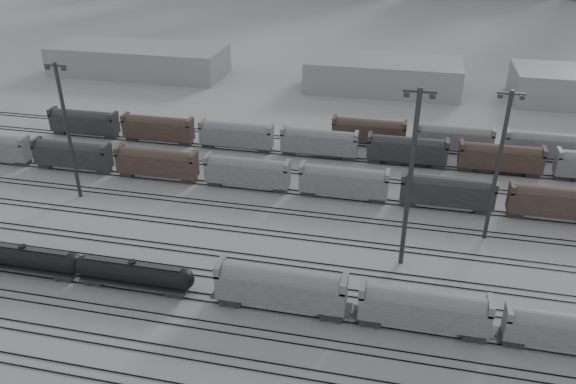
% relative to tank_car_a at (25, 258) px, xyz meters
% --- Properties ---
extents(ground, '(900.00, 900.00, 0.00)m').
position_rel_tank_car_a_xyz_m(ground, '(31.34, -1.00, -2.42)').
color(ground, '#BCBCC1').
rests_on(ground, ground).
extents(tracks, '(220.00, 71.50, 0.16)m').
position_rel_tank_car_a_xyz_m(tracks, '(31.34, 16.50, -2.34)').
color(tracks, black).
rests_on(tracks, ground).
extents(tank_car_a, '(16.95, 2.83, 4.19)m').
position_rel_tank_car_a_xyz_m(tank_car_a, '(0.00, 0.00, 0.00)').
color(tank_car_a, '#242426').
rests_on(tank_car_a, ground).
extents(tank_car_b, '(16.67, 2.78, 4.12)m').
position_rel_tank_car_a_xyz_m(tank_car_b, '(16.01, 0.00, -0.04)').
color(tank_car_b, '#242426').
rests_on(tank_car_b, ground).
extents(hopper_car_a, '(16.23, 3.23, 5.81)m').
position_rel_tank_car_a_xyz_m(hopper_car_a, '(35.70, 0.00, 1.16)').
color(hopper_car_a, '#242426').
rests_on(hopper_car_a, ground).
extents(hopper_car_b, '(15.14, 3.01, 5.41)m').
position_rel_tank_car_a_xyz_m(hopper_car_b, '(52.86, 0.00, 0.92)').
color(hopper_car_b, '#242426').
rests_on(hopper_car_b, ground).
extents(hopper_car_c, '(13.55, 2.69, 4.84)m').
position_rel_tank_car_a_xyz_m(hopper_car_c, '(68.60, 0.00, 0.57)').
color(hopper_car_c, '#242426').
rests_on(hopper_car_c, ground).
extents(light_mast_b, '(3.73, 0.60, 23.31)m').
position_rel_tank_car_a_xyz_m(light_mast_b, '(-4.92, 21.53, 9.94)').
color(light_mast_b, '#363638').
rests_on(light_mast_b, ground).
extents(light_mast_c, '(4.08, 0.65, 25.49)m').
position_rel_tank_car_a_xyz_m(light_mast_c, '(49.89, 13.52, 11.10)').
color(light_mast_c, '#363638').
rests_on(light_mast_c, ground).
extents(light_mast_d, '(3.69, 0.59, 23.08)m').
position_rel_tank_car_a_xyz_m(light_mast_d, '(61.96, 22.94, 9.82)').
color(light_mast_d, '#363638').
rests_on(light_mast_d, ground).
extents(bg_string_near, '(151.00, 3.00, 5.60)m').
position_rel_tank_car_a_xyz_m(bg_string_near, '(39.34, 31.00, 0.38)').
color(bg_string_near, gray).
rests_on(bg_string_near, ground).
extents(bg_string_mid, '(151.00, 3.00, 5.60)m').
position_rel_tank_car_a_xyz_m(bg_string_mid, '(49.34, 47.00, 0.38)').
color(bg_string_mid, '#242426').
rests_on(bg_string_mid, ground).
extents(bg_string_far, '(66.00, 3.00, 5.60)m').
position_rel_tank_car_a_xyz_m(bg_string_far, '(66.84, 55.00, 0.38)').
color(bg_string_far, brown).
rests_on(bg_string_far, ground).
extents(warehouse_left, '(50.00, 18.00, 8.00)m').
position_rel_tank_car_a_xyz_m(warehouse_left, '(-28.66, 94.00, 1.58)').
color(warehouse_left, '#959597').
rests_on(warehouse_left, ground).
extents(warehouse_mid, '(40.00, 18.00, 8.00)m').
position_rel_tank_car_a_xyz_m(warehouse_mid, '(41.34, 94.00, 1.58)').
color(warehouse_mid, '#959597').
rests_on(warehouse_mid, ground).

